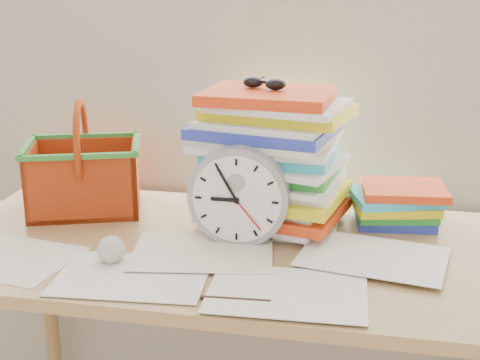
% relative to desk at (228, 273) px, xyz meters
% --- Properties ---
extents(curtain, '(2.40, 0.01, 2.50)m').
position_rel_desk_xyz_m(curtain, '(0.00, 0.38, 0.62)').
color(curtain, beige).
rests_on(curtain, room_shell).
extents(desk, '(1.40, 0.70, 0.75)m').
position_rel_desk_xyz_m(desk, '(0.00, 0.00, 0.00)').
color(desk, '#A27D4C').
rests_on(desk, ground).
extents(paper_stack, '(0.40, 0.35, 0.35)m').
position_rel_desk_xyz_m(paper_stack, '(0.08, 0.16, 0.25)').
color(paper_stack, white).
rests_on(paper_stack, desk).
extents(clock, '(0.24, 0.05, 0.24)m').
position_rel_desk_xyz_m(clock, '(0.02, 0.01, 0.19)').
color(clock, gray).
rests_on(clock, desk).
extents(sunglasses, '(0.16, 0.15, 0.03)m').
position_rel_desk_xyz_m(sunglasses, '(0.06, 0.17, 0.44)').
color(sunglasses, black).
rests_on(sunglasses, paper_stack).
extents(book_stack, '(0.28, 0.23, 0.10)m').
position_rel_desk_xyz_m(book_stack, '(0.39, 0.22, 0.13)').
color(book_stack, white).
rests_on(book_stack, desk).
extents(basket, '(0.36, 0.31, 0.30)m').
position_rel_desk_xyz_m(basket, '(-0.43, 0.16, 0.22)').
color(basket, '#BC3F12').
rests_on(basket, desk).
extents(crumpled_ball, '(0.06, 0.06, 0.06)m').
position_rel_desk_xyz_m(crumpled_ball, '(-0.23, -0.15, 0.11)').
color(crumpled_ball, silver).
rests_on(crumpled_ball, desk).
extents(pen, '(0.14, 0.02, 0.01)m').
position_rel_desk_xyz_m(pen, '(0.08, -0.28, 0.08)').
color(pen, black).
rests_on(pen, desk).
extents(scattered_papers, '(1.26, 0.42, 0.02)m').
position_rel_desk_xyz_m(scattered_papers, '(0.00, 0.00, 0.08)').
color(scattered_papers, white).
rests_on(scattered_papers, desk).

